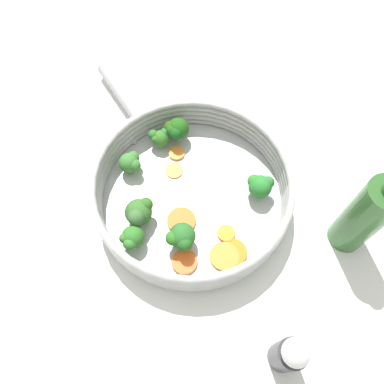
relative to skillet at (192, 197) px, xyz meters
name	(u,v)px	position (x,y,z in m)	size (l,w,h in m)	color
ground_plane	(192,199)	(0.00, 0.00, -0.01)	(4.00, 4.00, 0.00)	white
skillet	(192,197)	(0.00, 0.00, 0.00)	(0.31, 0.31, 0.01)	#B2B5B7
skillet_rim_wall	(192,188)	(0.00, 0.00, 0.04)	(0.33, 0.33, 0.06)	#AEB1B1
skillet_handle	(124,97)	(0.00, -0.25, 0.02)	(0.02, 0.02, 0.18)	#999B9E
skillet_rivet_left	(165,127)	(-0.03, -0.15, 0.01)	(0.01, 0.01, 0.01)	#B5B3B9
skillet_rivet_right	(134,142)	(0.03, -0.15, 0.01)	(0.01, 0.01, 0.01)	#B3B6BC
carrot_slice_0	(177,153)	(-0.02, -0.09, 0.01)	(0.03, 0.03, 0.00)	orange
carrot_slice_1	(176,169)	(0.00, -0.06, 0.01)	(0.03, 0.03, 0.00)	#F99938
carrot_slice_2	(224,256)	(0.02, 0.12, 0.01)	(0.05, 0.05, 0.00)	orange
carrot_slice_3	(232,252)	(0.00, 0.12, 0.01)	(0.04, 0.04, 0.00)	orange
carrot_slice_4	(181,221)	(0.04, 0.03, 0.01)	(0.05, 0.05, 0.00)	orange
carrot_slice_5	(226,233)	(-0.01, 0.09, 0.01)	(0.03, 0.03, 0.01)	orange
carrot_slice_6	(184,262)	(0.07, 0.09, 0.01)	(0.04, 0.04, 0.01)	orange
broccoli_floret_0	(181,237)	(0.06, 0.06, 0.04)	(0.05, 0.05, 0.05)	#629852
broccoli_floret_1	(260,186)	(-0.10, 0.06, 0.04)	(0.04, 0.04, 0.05)	#729E57
broccoli_floret_2	(139,213)	(0.09, -0.01, 0.03)	(0.05, 0.05, 0.05)	#7BA456
broccoli_floret_3	(132,239)	(0.12, 0.02, 0.03)	(0.04, 0.04, 0.04)	#6D9E54
broccoli_floret_4	(160,137)	(-0.01, -0.12, 0.03)	(0.04, 0.03, 0.04)	#7CA75A
broccoli_floret_5	(131,163)	(0.06, -0.10, 0.03)	(0.04, 0.04, 0.04)	#6E964E
broccoli_floret_6	(176,129)	(-0.04, -0.11, 0.04)	(0.04, 0.04, 0.05)	#8EA36E
salt_shaker	(289,355)	(0.03, 0.28, 0.05)	(0.04, 0.04, 0.10)	#333338
oil_bottle	(365,216)	(-0.17, 0.19, 0.08)	(0.06, 0.06, 0.21)	#2D5B28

